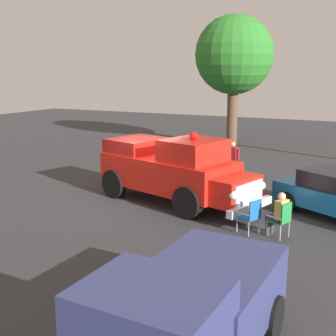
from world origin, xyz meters
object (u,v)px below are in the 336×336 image
parked_pickup (183,319)px  lawn_chair_by_car (252,214)px  lawn_chair_near_truck (282,217)px  oak_tree_left (234,56)px  traffic_cone (195,164)px  vintage_fire_truck (173,169)px  spectator_seated (278,213)px  spectator_standing (232,158)px

parked_pickup → lawn_chair_by_car: parked_pickup is taller
lawn_chair_near_truck → oak_tree_left: 16.54m
lawn_chair_near_truck → traffic_cone: (-5.55, 6.87, -0.28)m
vintage_fire_truck → lawn_chair_by_car: size_ratio=6.20×
lawn_chair_by_car → spectator_seated: (0.71, 0.14, 0.11)m
lawn_chair_near_truck → traffic_cone: 8.83m
oak_tree_left → traffic_cone: bearing=-84.5°
lawn_chair_near_truck → spectator_standing: bearing=120.5°
vintage_fire_truck → lawn_chair_near_truck: size_ratio=6.20×
vintage_fire_truck → lawn_chair_near_truck: vintage_fire_truck is taller
traffic_cone → vintage_fire_truck: bearing=-75.2°
parked_pickup → traffic_cone: 14.41m
vintage_fire_truck → parked_pickup: size_ratio=1.30×
vintage_fire_truck → traffic_cone: vintage_fire_truck is taller
spectator_standing → lawn_chair_by_car: bearing=-66.5°
spectator_standing → traffic_cone: size_ratio=2.64×
spectator_seated → spectator_standing: spectator_standing is taller
parked_pickup → spectator_seated: bearing=90.5°
lawn_chair_near_truck → spectator_standing: spectator_standing is taller
vintage_fire_truck → lawn_chair_near_truck: 4.57m
lawn_chair_near_truck → spectator_standing: size_ratio=0.61×
lawn_chair_near_truck → spectator_seated: size_ratio=0.79×
parked_pickup → spectator_seated: (-0.05, 6.49, -0.29)m
parked_pickup → oak_tree_left: 22.31m
lawn_chair_near_truck → spectator_seated: spectator_seated is taller
vintage_fire_truck → spectator_standing: 3.99m
vintage_fire_truck → spectator_seated: size_ratio=4.90×
vintage_fire_truck → lawn_chair_by_car: bearing=-28.6°
spectator_standing → oak_tree_left: size_ratio=0.21×
parked_pickup → oak_tree_left: size_ratio=0.62×
lawn_chair_by_car → oak_tree_left: oak_tree_left is taller
lawn_chair_near_truck → lawn_chair_by_car: size_ratio=1.00×
lawn_chair_by_car → spectator_standing: bearing=113.5°
lawn_chair_by_car → spectator_standing: spectator_standing is taller
spectator_seated → vintage_fire_truck: bearing=157.5°
lawn_chair_near_truck → lawn_chair_by_car: 0.84m
spectator_standing → spectator_seated: bearing=-60.2°
traffic_cone → spectator_seated: bearing=-51.5°
spectator_standing → traffic_cone: bearing=150.8°
vintage_fire_truck → lawn_chair_by_car: vintage_fire_truck is taller
lawn_chair_near_truck → lawn_chair_by_car: (-0.83, -0.10, 0.00)m
lawn_chair_by_car → traffic_cone: bearing=124.1°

